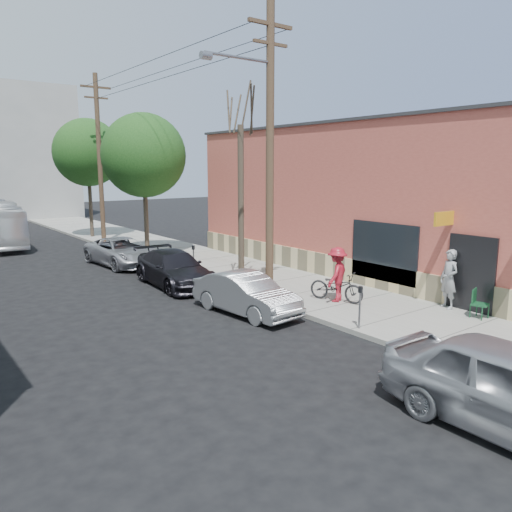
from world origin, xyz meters
TOP-DOWN VIEW (x-y plane):
  - ground at (0.00, 0.00)m, footprint 120.00×120.00m
  - sidewalk at (4.25, 11.00)m, footprint 4.50×58.00m
  - cafe_building at (8.99, 4.99)m, footprint 6.60×20.20m
  - parking_meter_near at (2.25, -0.08)m, footprint 0.14×0.14m
  - parking_meter_far at (2.25, 9.36)m, footprint 0.14×0.14m
  - utility_pole_near at (2.39, 4.32)m, footprint 3.57×0.28m
  - utility_pole_far at (2.45, 20.72)m, footprint 1.80×0.28m
  - tree_bare at (2.80, 6.54)m, footprint 0.24×0.24m
  - tree_leafy_mid at (2.80, 15.24)m, footprint 4.35×4.35m
  - tree_leafy_far at (2.80, 23.83)m, footprint 4.39×4.39m
  - patio_chair_a at (5.95, -1.64)m, footprint 0.62×0.62m
  - patron_grey at (6.18, -0.41)m, footprint 0.68×0.83m
  - cyclist at (3.88, 2.39)m, footprint 1.40×1.13m
  - cyclist_bike at (3.88, 2.39)m, footprint 1.30×2.09m
  - car_1 at (0.80, 3.47)m, footprint 1.78×4.15m
  - car_2 at (0.80, 8.39)m, footprint 2.26×4.92m
  - car_3 at (0.79, 13.71)m, footprint 2.52×4.96m

SIDE VIEW (x-z plane):
  - ground at x=0.00m, z-range 0.00..0.00m
  - sidewalk at x=4.25m, z-range 0.00..0.15m
  - patio_chair_a at x=5.95m, z-range 0.15..1.03m
  - car_1 at x=0.80m, z-range 0.00..1.33m
  - cyclist_bike at x=3.88m, z-range 0.15..1.19m
  - car_3 at x=0.79m, z-range 0.00..1.34m
  - car_2 at x=0.80m, z-range 0.00..1.39m
  - parking_meter_near at x=2.25m, z-range 0.36..1.60m
  - parking_meter_far at x=2.25m, z-range 0.36..1.60m
  - cyclist at x=3.88m, z-range 0.15..2.04m
  - patron_grey at x=6.18m, z-range 0.15..2.11m
  - tree_bare at x=2.80m, z-range 0.15..6.31m
  - cafe_building at x=8.99m, z-range 0.00..6.61m
  - tree_leafy_mid at x=2.80m, z-range 1.64..8.99m
  - utility_pole_far at x=2.45m, z-range 0.34..10.34m
  - utility_pole_near at x=2.39m, z-range 0.41..10.41m
  - tree_leafy_far at x=2.80m, z-range 1.80..9.51m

